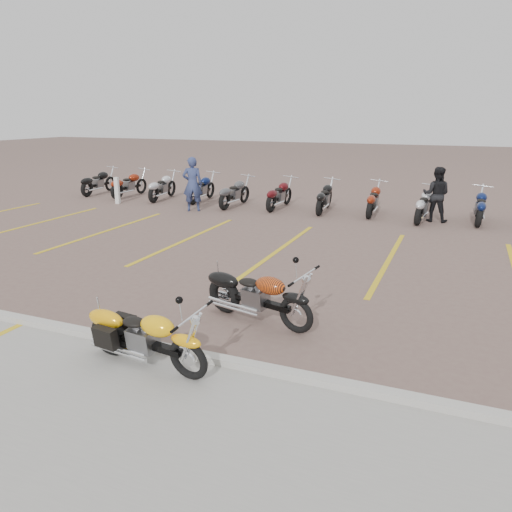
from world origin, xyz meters
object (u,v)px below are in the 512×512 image
Objects in this scene: person_a at (193,184)px; bollard at (117,191)px; flame_cruiser at (257,297)px; yellow_cruiser at (145,338)px; person_b at (436,194)px.

bollard is (-3.39, 0.18, -0.44)m from person_a.
bollard is (-9.16, 8.31, 0.07)m from flame_cruiser.
yellow_cruiser is at bearing 90.12° from person_a.
person_b is at bearing 163.89° from person_a.
person_a is 1.89× the size of bollard.
bollard is (-8.34, 10.27, 0.09)m from yellow_cruiser.
yellow_cruiser is at bearing -50.93° from bollard.
flame_cruiser is at bearing 80.67° from person_b.
yellow_cruiser is at bearing -98.30° from flame_cruiser.
person_a is at bearing 13.60° from person_b.
flame_cruiser reaches higher than yellow_cruiser.
flame_cruiser is 12.37m from bollard.
person_a is at bearing -3.12° from bollard.
flame_cruiser is 2.06× the size of bollard.
bollard is at bearing 9.76° from person_b.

